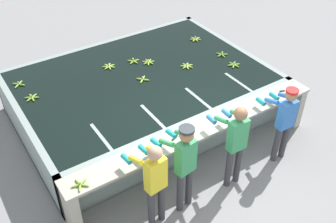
{
  "coord_description": "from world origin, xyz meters",
  "views": [
    {
      "loc": [
        -3.29,
        -3.76,
        5.26
      ],
      "look_at": [
        0.0,
        1.24,
        0.65
      ],
      "focal_mm": 42.0,
      "sensor_mm": 36.0,
      "label": 1
    }
  ],
  "objects_px": {
    "worker_0": "(154,179)",
    "banana_bunch_floating_0": "(143,79)",
    "worker_1": "(184,160)",
    "banana_bunch_floating_1": "(19,84)",
    "banana_bunch_floating_6": "(32,98)",
    "banana_bunch_floating_2": "(187,66)",
    "worker_2": "(236,139)",
    "banana_bunch_floating_7": "(222,54)",
    "banana_bunch_ledge_0": "(80,184)",
    "banana_bunch_floating_9": "(133,61)",
    "banana_bunch_floating_5": "(195,39)",
    "banana_bunch_floating_8": "(234,65)",
    "banana_bunch_floating_4": "(148,62)",
    "knife_0": "(177,137)",
    "knife_1": "(286,90)",
    "banana_bunch_floating_3": "(109,66)",
    "worker_3": "(284,118)"
  },
  "relations": [
    {
      "from": "banana_bunch_floating_1",
      "to": "worker_2",
      "type": "bearing_deg",
      "value": -55.85
    },
    {
      "from": "banana_bunch_floating_4",
      "to": "banana_bunch_floating_2",
      "type": "bearing_deg",
      "value": -44.57
    },
    {
      "from": "worker_0",
      "to": "banana_bunch_floating_6",
      "type": "xyz_separation_m",
      "value": [
        -0.84,
        3.04,
        -0.02
      ]
    },
    {
      "from": "worker_0",
      "to": "banana_bunch_floating_9",
      "type": "relative_size",
      "value": 5.87
    },
    {
      "from": "banana_bunch_floating_8",
      "to": "banana_bunch_floating_3",
      "type": "bearing_deg",
      "value": 148.15
    },
    {
      "from": "banana_bunch_floating_8",
      "to": "banana_bunch_floating_6",
      "type": "bearing_deg",
      "value": 163.49
    },
    {
      "from": "worker_3",
      "to": "banana_bunch_floating_0",
      "type": "height_order",
      "value": "worker_3"
    },
    {
      "from": "worker_1",
      "to": "banana_bunch_floating_7",
      "type": "xyz_separation_m",
      "value": [
        2.66,
        2.32,
        -0.08
      ]
    },
    {
      "from": "worker_1",
      "to": "banana_bunch_floating_6",
      "type": "bearing_deg",
      "value": 114.77
    },
    {
      "from": "worker_1",
      "to": "banana_bunch_floating_6",
      "type": "xyz_separation_m",
      "value": [
        -1.39,
        3.02,
        -0.08
      ]
    },
    {
      "from": "worker_0",
      "to": "banana_bunch_floating_2",
      "type": "distance_m",
      "value": 3.28
    },
    {
      "from": "banana_bunch_floating_0",
      "to": "banana_bunch_floating_7",
      "type": "height_order",
      "value": "same"
    },
    {
      "from": "banana_bunch_floating_0",
      "to": "knife_0",
      "type": "distance_m",
      "value": 1.86
    },
    {
      "from": "worker_1",
      "to": "banana_bunch_floating_1",
      "type": "height_order",
      "value": "worker_1"
    },
    {
      "from": "banana_bunch_floating_5",
      "to": "banana_bunch_floating_8",
      "type": "distance_m",
      "value": 1.4
    },
    {
      "from": "banana_bunch_floating_4",
      "to": "knife_0",
      "type": "bearing_deg",
      "value": -110.03
    },
    {
      "from": "worker_2",
      "to": "worker_0",
      "type": "bearing_deg",
      "value": 179.48
    },
    {
      "from": "banana_bunch_floating_4",
      "to": "banana_bunch_floating_8",
      "type": "height_order",
      "value": "same"
    },
    {
      "from": "banana_bunch_floating_4",
      "to": "banana_bunch_ledge_0",
      "type": "xyz_separation_m",
      "value": [
        -2.62,
        -2.45,
        0.0
      ]
    },
    {
      "from": "banana_bunch_floating_9",
      "to": "banana_bunch_floating_1",
      "type": "bearing_deg",
      "value": 168.98
    },
    {
      "from": "banana_bunch_floating_7",
      "to": "banana_bunch_ledge_0",
      "type": "xyz_separation_m",
      "value": [
        -4.16,
        -1.83,
        0.0
      ]
    },
    {
      "from": "banana_bunch_floating_9",
      "to": "banana_bunch_floating_6",
      "type": "bearing_deg",
      "value": -176.68
    },
    {
      "from": "banana_bunch_floating_7",
      "to": "worker_1",
      "type": "bearing_deg",
      "value": -138.94
    },
    {
      "from": "banana_bunch_floating_8",
      "to": "worker_1",
      "type": "bearing_deg",
      "value": -144.76
    },
    {
      "from": "worker_0",
      "to": "banana_bunch_floating_0",
      "type": "height_order",
      "value": "worker_0"
    },
    {
      "from": "banana_bunch_floating_0",
      "to": "banana_bunch_ledge_0",
      "type": "relative_size",
      "value": 0.84
    },
    {
      "from": "banana_bunch_floating_0",
      "to": "banana_bunch_floating_5",
      "type": "height_order",
      "value": "same"
    },
    {
      "from": "banana_bunch_floating_7",
      "to": "banana_bunch_floating_6",
      "type": "bearing_deg",
      "value": 170.23
    },
    {
      "from": "banana_bunch_floating_2",
      "to": "banana_bunch_floating_7",
      "type": "height_order",
      "value": "same"
    },
    {
      "from": "banana_bunch_ledge_0",
      "to": "knife_1",
      "type": "relative_size",
      "value": 0.81
    },
    {
      "from": "banana_bunch_floating_8",
      "to": "knife_1",
      "type": "xyz_separation_m",
      "value": [
        0.2,
        -1.28,
        -0.01
      ]
    },
    {
      "from": "banana_bunch_floating_9",
      "to": "banana_bunch_ledge_0",
      "type": "relative_size",
      "value": 1.01
    },
    {
      "from": "worker_1",
      "to": "worker_2",
      "type": "bearing_deg",
      "value": -2.04
    },
    {
      "from": "worker_1",
      "to": "banana_bunch_ledge_0",
      "type": "relative_size",
      "value": 6.14
    },
    {
      "from": "banana_bunch_floating_4",
      "to": "knife_0",
      "type": "height_order",
      "value": "banana_bunch_floating_4"
    },
    {
      "from": "banana_bunch_floating_7",
      "to": "banana_bunch_floating_9",
      "type": "height_order",
      "value": "same"
    },
    {
      "from": "banana_bunch_floating_7",
      "to": "banana_bunch_ledge_0",
      "type": "distance_m",
      "value": 4.54
    },
    {
      "from": "banana_bunch_floating_5",
      "to": "knife_0",
      "type": "relative_size",
      "value": 0.81
    },
    {
      "from": "worker_2",
      "to": "banana_bunch_floating_5",
      "type": "xyz_separation_m",
      "value": [
        1.61,
        3.27,
        -0.05
      ]
    },
    {
      "from": "worker_2",
      "to": "banana_bunch_floating_3",
      "type": "height_order",
      "value": "worker_2"
    },
    {
      "from": "banana_bunch_floating_0",
      "to": "banana_bunch_floating_5",
      "type": "bearing_deg",
      "value": 23.14
    },
    {
      "from": "banana_bunch_floating_8",
      "to": "banana_bunch_floating_9",
      "type": "distance_m",
      "value": 2.16
    },
    {
      "from": "banana_bunch_floating_9",
      "to": "knife_1",
      "type": "bearing_deg",
      "value": -53.54
    },
    {
      "from": "worker_0",
      "to": "banana_bunch_floating_9",
      "type": "bearing_deg",
      "value": 65.72
    },
    {
      "from": "banana_bunch_floating_6",
      "to": "knife_0",
      "type": "relative_size",
      "value": 0.81
    },
    {
      "from": "worker_0",
      "to": "banana_bunch_floating_4",
      "type": "height_order",
      "value": "worker_0"
    },
    {
      "from": "banana_bunch_floating_2",
      "to": "banana_bunch_ledge_0",
      "type": "xyz_separation_m",
      "value": [
        -3.22,
        -1.86,
        0.0
      ]
    },
    {
      "from": "banana_bunch_floating_4",
      "to": "knife_1",
      "type": "xyz_separation_m",
      "value": [
        1.67,
        -2.38,
        -0.01
      ]
    },
    {
      "from": "banana_bunch_floating_4",
      "to": "banana_bunch_floating_5",
      "type": "xyz_separation_m",
      "value": [
        1.48,
        0.3,
        0.0
      ]
    },
    {
      "from": "worker_2",
      "to": "banana_bunch_floating_1",
      "type": "bearing_deg",
      "value": 124.15
    }
  ]
}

